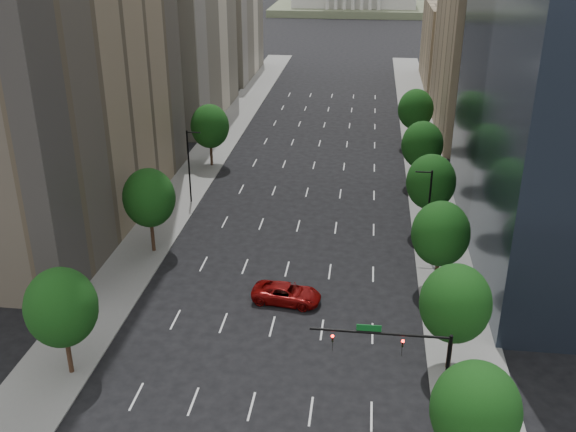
% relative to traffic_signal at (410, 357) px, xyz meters
% --- Properties ---
extents(sidewalk_left, '(6.00, 200.00, 0.15)m').
position_rel_traffic_signal_xyz_m(sidewalk_left, '(-26.03, 30.00, -5.10)').
color(sidewalk_left, slate).
rests_on(sidewalk_left, ground).
extents(sidewalk_right, '(6.00, 200.00, 0.15)m').
position_rel_traffic_signal_xyz_m(sidewalk_right, '(4.97, 30.00, -5.10)').
color(sidewalk_right, slate).
rests_on(sidewalk_right, ground).
extents(midrise_cream_left, '(14.00, 30.00, 35.00)m').
position_rel_traffic_signal_xyz_m(midrise_cream_left, '(-35.53, 73.00, 12.33)').
color(midrise_cream_left, beige).
rests_on(midrise_cream_left, ground).
extents(filler_left, '(14.00, 26.00, 18.00)m').
position_rel_traffic_signal_xyz_m(filler_left, '(-35.53, 106.00, 3.83)').
color(filler_left, beige).
rests_on(filler_left, ground).
extents(parking_tan_right, '(14.00, 30.00, 30.00)m').
position_rel_traffic_signal_xyz_m(parking_tan_right, '(14.47, 70.00, 9.83)').
color(parking_tan_right, '#8C7759').
rests_on(parking_tan_right, ground).
extents(filler_right, '(14.00, 26.00, 16.00)m').
position_rel_traffic_signal_xyz_m(filler_right, '(14.47, 103.00, 2.83)').
color(filler_right, '#8C7759').
rests_on(filler_right, ground).
extents(tree_right_0, '(5.20, 5.20, 8.39)m').
position_rel_traffic_signal_xyz_m(tree_right_0, '(3.47, -5.00, 0.22)').
color(tree_right_0, '#382316').
rests_on(tree_right_0, ground).
extents(tree_right_1, '(5.20, 5.20, 8.75)m').
position_rel_traffic_signal_xyz_m(tree_right_1, '(3.47, 6.00, 0.58)').
color(tree_right_1, '#382316').
rests_on(tree_right_1, ground).
extents(tree_right_2, '(5.20, 5.20, 8.61)m').
position_rel_traffic_signal_xyz_m(tree_right_2, '(3.47, 18.00, 0.43)').
color(tree_right_2, '#382316').
rests_on(tree_right_2, ground).
extents(tree_right_3, '(5.20, 5.20, 8.89)m').
position_rel_traffic_signal_xyz_m(tree_right_3, '(3.47, 30.00, 0.72)').
color(tree_right_3, '#382316').
rests_on(tree_right_3, ground).
extents(tree_right_4, '(5.20, 5.20, 8.46)m').
position_rel_traffic_signal_xyz_m(tree_right_4, '(3.47, 44.00, 0.29)').
color(tree_right_4, '#382316').
rests_on(tree_right_4, ground).
extents(tree_right_5, '(5.20, 5.20, 8.75)m').
position_rel_traffic_signal_xyz_m(tree_right_5, '(3.47, 60.00, 0.58)').
color(tree_right_5, '#382316').
rests_on(tree_right_5, ground).
extents(tree_left_0, '(5.20, 5.20, 8.75)m').
position_rel_traffic_signal_xyz_m(tree_left_0, '(-24.53, 2.00, 0.58)').
color(tree_left_0, '#382316').
rests_on(tree_left_0, ground).
extents(tree_left_1, '(5.20, 5.20, 8.97)m').
position_rel_traffic_signal_xyz_m(tree_left_1, '(-24.53, 22.00, 0.79)').
color(tree_left_1, '#382316').
rests_on(tree_left_1, ground).
extents(tree_left_2, '(5.20, 5.20, 8.68)m').
position_rel_traffic_signal_xyz_m(tree_left_2, '(-24.53, 48.00, 0.50)').
color(tree_left_2, '#382316').
rests_on(tree_left_2, ground).
extents(streetlight_rn, '(1.70, 0.20, 9.00)m').
position_rel_traffic_signal_xyz_m(streetlight_rn, '(2.91, 25.00, -0.33)').
color(streetlight_rn, black).
rests_on(streetlight_rn, ground).
extents(streetlight_ln, '(1.70, 0.20, 9.00)m').
position_rel_traffic_signal_xyz_m(streetlight_ln, '(-23.96, 35.00, -0.33)').
color(streetlight_ln, black).
rests_on(streetlight_ln, ground).
extents(traffic_signal, '(9.12, 0.40, 7.38)m').
position_rel_traffic_signal_xyz_m(traffic_signal, '(0.00, 0.00, 0.00)').
color(traffic_signal, black).
rests_on(traffic_signal, ground).
extents(foothills, '(720.00, 413.00, 263.00)m').
position_rel_traffic_signal_xyz_m(foothills, '(24.14, 569.40, -42.95)').
color(foothills, olive).
rests_on(foothills, ground).
extents(car_red_far, '(6.41, 3.55, 1.70)m').
position_rel_traffic_signal_xyz_m(car_red_far, '(-9.81, 14.01, -4.32)').
color(car_red_far, maroon).
rests_on(car_red_far, ground).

